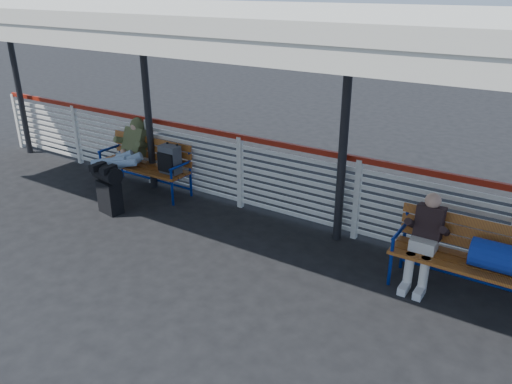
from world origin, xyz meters
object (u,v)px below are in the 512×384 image
Objects in this scene: bench_right at (485,255)px; traveler_man at (123,156)px; companion_person at (425,240)px; luggage_stack at (109,187)px; bench_left at (154,160)px.

traveler_man is (-5.78, 0.01, 0.11)m from bench_right.
companion_person is (5.11, -0.02, -0.10)m from traveler_man.
luggage_stack is 0.70× the size of companion_person.
luggage_stack is 0.79m from traveler_man.
bench_left is (0.02, 1.03, 0.16)m from luggage_stack.
bench_right is (5.43, 0.66, 0.15)m from luggage_stack.
luggage_stack is 0.45× the size of bench_right.
bench_left is at bearing 176.13° from bench_right.
luggage_stack is 5.47m from bench_right.
traveler_man is (-0.36, -0.36, 0.10)m from bench_left.
companion_person is at bearing 16.66° from luggage_stack.
traveler_man is at bearing 126.40° from luggage_stack.
luggage_stack is at bearing -90.98° from bench_left.
companion_person is (-0.67, -0.01, 0.01)m from bench_right.
bench_right is 1.57× the size of companion_person.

